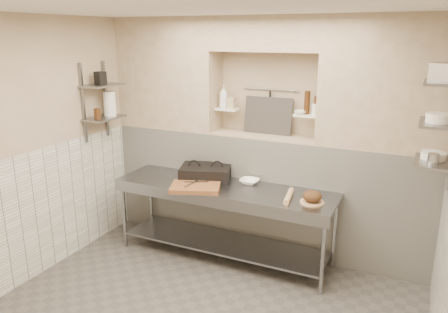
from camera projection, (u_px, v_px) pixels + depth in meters
The scene contains 44 objects.
ceiling at pixel (191, 0), 3.35m from camera, with size 4.00×3.90×0.10m, color silver.
wall_left at pixel (24, 152), 4.59m from camera, with size 0.10×3.90×2.80m, color tan.
wall_back at pixel (272, 133), 5.48m from camera, with size 4.00×0.10×2.80m, color tan.
backwall_lower at pixel (263, 191), 5.46m from camera, with size 4.00×0.40×1.40m, color white.
alcove_sill at pixel (265, 136), 5.26m from camera, with size 1.30×0.40×0.02m, color tan.
backwall_pillar_left at pixel (169, 74), 5.62m from camera, with size 1.35×0.40×1.40m, color tan.
backwall_pillar_right at pixel (386, 83), 4.53m from camera, with size 1.35×0.40×1.40m, color tan.
backwall_header at pixel (267, 34), 4.94m from camera, with size 1.30×0.40×0.40m, color tan.
wainscot_left at pixel (36, 214), 4.75m from camera, with size 0.02×3.90×1.40m, color white.
wainscot_right at pixel (440, 309), 3.11m from camera, with size 0.02×3.90×1.40m, color white.
alcove_shelf_left at pixel (227, 109), 5.39m from camera, with size 0.28×0.16×0.03m, color white.
alcove_shelf_right at pixel (307, 115), 4.98m from camera, with size 0.28×0.16×0.03m, color white.
utensil_rail at pixel (271, 89), 5.27m from camera, with size 0.02×0.02×0.70m, color gray.
hanging_steel at pixel (270, 104), 5.30m from camera, with size 0.02×0.02×0.30m, color black.
splash_panel at pixel (268, 116), 5.29m from camera, with size 0.60×0.02×0.45m, color #383330.
shelf_rail_left_a at pixel (105, 99), 5.54m from camera, with size 0.03×0.03×0.95m, color slate.
shelf_rail_left_b at pixel (83, 103), 5.19m from camera, with size 0.03×0.03×0.95m, color slate.
wall_shelf_left_lower at pixel (105, 118), 5.36m from camera, with size 0.30×0.50×0.03m, color slate.
wall_shelf_left_upper at pixel (102, 85), 5.25m from camera, with size 0.30×0.50×0.03m, color slate.
wall_shelf_right_lower at pixel (433, 162), 3.87m from camera, with size 0.30×0.50×0.03m, color slate.
wall_shelf_right_mid at pixel (438, 123), 3.78m from camera, with size 0.30×0.50×0.03m, color slate.
wall_shelf_right_upper at pixel (443, 83), 3.68m from camera, with size 0.30×0.50×0.03m, color slate.
prep_table at pixel (223, 207), 5.10m from camera, with size 2.60×0.70×0.90m.
panini_press at pixel (206, 173), 5.27m from camera, with size 0.70×0.60×0.16m.
cutting_board at pixel (195, 187), 4.94m from camera, with size 0.55×0.38×0.05m, color brown.
knife_blade at pixel (197, 182), 5.03m from camera, with size 0.28×0.03×0.01m, color gray.
tongs at pixel (191, 184), 4.95m from camera, with size 0.02×0.02×0.25m, color gray.
mixing_bowl at pixel (249, 181), 5.12m from camera, with size 0.23×0.23×0.06m, color white.
rolling_pin at pixel (289, 196), 4.65m from camera, with size 0.06×0.06×0.40m, color tan.
bread_board at pixel (312, 202), 4.54m from camera, with size 0.25×0.25×0.01m, color tan.
bread_loaf at pixel (312, 196), 4.52m from camera, with size 0.20×0.20×0.12m, color #4C2D19.
bottle_soap at pixel (224, 97), 5.37m from camera, with size 0.11×0.11×0.28m, color white.
jar_alcove at pixel (232, 103), 5.35m from camera, with size 0.09×0.09×0.13m, color tan.
bowl_alcove at pixel (300, 112), 4.98m from camera, with size 0.13×0.13×0.04m, color white.
condiment_a at pixel (317, 106), 4.91m from camera, with size 0.06×0.06×0.21m, color #391E0C.
condiment_b at pixel (307, 102), 4.96m from camera, with size 0.07×0.07×0.26m, color #391E0C.
condiment_c at pixel (315, 110), 4.90m from camera, with size 0.07×0.07×0.13m, color white.
jug_left at pixel (110, 104), 5.42m from camera, with size 0.15×0.15×0.30m, color white.
jar_left at pixel (97, 114), 5.24m from camera, with size 0.08×0.08×0.12m, color #391E0C.
box_left_upper at pixel (100, 78), 5.21m from camera, with size 0.11×0.11×0.15m, color black.
bowl_right at pixel (433, 156), 3.91m from camera, with size 0.21×0.21×0.06m, color white.
canister_right at pixel (433, 159), 3.75m from camera, with size 0.10×0.10×0.10m, color gray.
bowl_right_mid at pixel (439, 118), 3.74m from camera, with size 0.21×0.21×0.08m, color white.
basket_right at pixel (445, 72), 3.64m from camera, with size 0.20×0.24×0.15m, color gray.
Camera 1 is at (1.75, -3.10, 2.60)m, focal length 35.00 mm.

